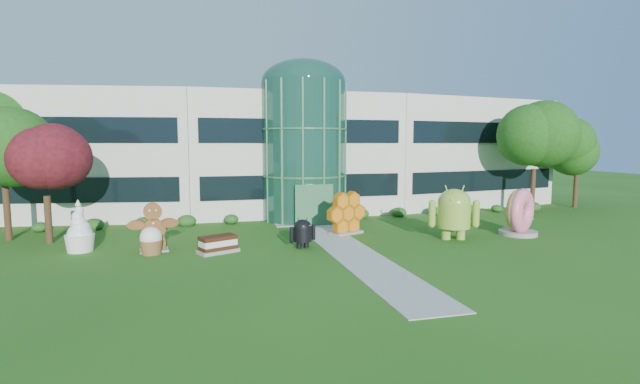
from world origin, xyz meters
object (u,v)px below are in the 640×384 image
object	(u,v)px
android_green	(454,210)
gingerbread	(153,227)
donut	(519,211)
android_black	(303,231)

from	to	relation	value
android_green	gingerbread	xyz separation A→B (m)	(-16.43, 1.25, -0.45)
android_green	donut	bearing A→B (deg)	17.92
android_black	donut	distance (m)	13.37
donut	android_green	bearing A→B (deg)	151.00
android_black	gingerbread	bearing A→B (deg)	155.99
android_green	android_black	distance (m)	8.92
donut	gingerbread	bearing A→B (deg)	146.12
donut	android_black	bearing A→B (deg)	149.48
android_black	gingerbread	xyz separation A→B (m)	(-7.55, 1.18, 0.37)
gingerbread	android_black	bearing A→B (deg)	-17.16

